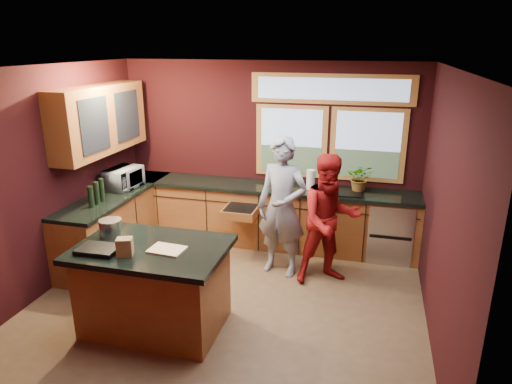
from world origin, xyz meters
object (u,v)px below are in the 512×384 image
at_px(person_grey, 282,207).
at_px(stock_pot, 111,228).
at_px(cutting_board, 167,250).
at_px(island, 154,286).
at_px(person_red, 330,220).

bearing_deg(person_grey, stock_pot, -125.89).
bearing_deg(stock_pot, cutting_board, -14.93).
height_order(island, person_red, person_red).
bearing_deg(island, stock_pot, 164.74).
xyz_separation_m(person_grey, cutting_board, (-0.85, -1.61, 0.04)).
relative_size(cutting_board, stock_pot, 1.46).
distance_m(island, stock_pot, 0.80).
bearing_deg(person_grey, person_red, 5.64).
distance_m(person_grey, stock_pot, 2.14).
bearing_deg(person_red, stock_pot, -175.63).
height_order(person_grey, person_red, person_grey).
bearing_deg(island, person_red, 41.36).
height_order(person_grey, cutting_board, person_grey).
relative_size(island, cutting_board, 4.43).
relative_size(person_grey, person_red, 1.10).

